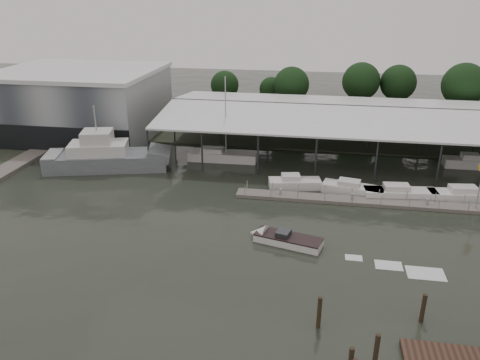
# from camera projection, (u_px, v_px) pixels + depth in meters

# --- Properties ---
(ground) EXTENTS (200.00, 200.00, 0.00)m
(ground) POSITION_uv_depth(u_px,v_px,m) (209.00, 235.00, 45.36)
(ground) COLOR #262B23
(ground) RESTS_ON ground
(land_strip_far) EXTENTS (140.00, 30.00, 0.30)m
(land_strip_far) POSITION_uv_depth(u_px,v_px,m) (263.00, 122.00, 83.65)
(land_strip_far) COLOR #303528
(land_strip_far) RESTS_ON ground
(land_strip_west) EXTENTS (20.00, 40.00, 0.30)m
(land_strip_west) POSITION_uv_depth(u_px,v_px,m) (19.00, 130.00, 78.88)
(land_strip_west) COLOR #303528
(land_strip_west) RESTS_ON ground
(storage_warehouse) EXTENTS (24.50, 20.50, 10.50)m
(storage_warehouse) POSITION_uv_depth(u_px,v_px,m) (81.00, 102.00, 75.01)
(storage_warehouse) COLOR #969CA0
(storage_warehouse) RESTS_ON ground
(covered_boat_shed) EXTENTS (58.24, 24.00, 6.96)m
(covered_boat_shed) POSITION_uv_depth(u_px,v_px,m) (371.00, 111.00, 65.96)
(covered_boat_shed) COLOR white
(covered_boat_shed) RESTS_ON ground
(trawler_dock) EXTENTS (3.00, 18.00, 0.50)m
(trawler_dock) POSITION_uv_depth(u_px,v_px,m) (15.00, 165.00, 62.68)
(trawler_dock) COLOR #66605A
(trawler_dock) RESTS_ON ground
(floating_dock) EXTENTS (28.00, 2.00, 1.40)m
(floating_dock) POSITION_uv_depth(u_px,v_px,m) (361.00, 201.00, 52.09)
(floating_dock) COLOR #66605A
(floating_dock) RESTS_ON ground
(grey_trawler) EXTENTS (16.88, 8.67, 8.84)m
(grey_trawler) POSITION_uv_depth(u_px,v_px,m) (108.00, 157.00, 61.66)
(grey_trawler) COLOR slate
(grey_trawler) RESTS_ON ground
(white_sailboat) EXTENTS (9.50, 2.80, 11.82)m
(white_sailboat) POSITION_uv_depth(u_px,v_px,m) (222.00, 156.00, 64.88)
(white_sailboat) COLOR silver
(white_sailboat) RESTS_ON ground
(speedboat_underway) EXTENTS (17.70, 6.26, 2.00)m
(speedboat_underway) POSITION_uv_depth(u_px,v_px,m) (282.00, 239.00, 43.85)
(speedboat_underway) COLOR silver
(speedboat_underway) RESTS_ON ground
(moored_cruiser_0) EXTENTS (6.47, 3.31, 1.70)m
(moored_cruiser_0) POSITION_uv_depth(u_px,v_px,m) (294.00, 183.00, 55.95)
(moored_cruiser_0) COLOR silver
(moored_cruiser_0) RESTS_ON ground
(moored_cruiser_1) EXTENTS (7.31, 3.69, 1.70)m
(moored_cruiser_1) POSITION_uv_depth(u_px,v_px,m) (352.00, 189.00, 54.30)
(moored_cruiser_1) COLOR silver
(moored_cruiser_1) RESTS_ON ground
(moored_cruiser_2) EXTENTS (8.25, 3.03, 1.70)m
(moored_cruiser_2) POSITION_uv_depth(u_px,v_px,m) (400.00, 193.00, 53.11)
(moored_cruiser_2) COLOR silver
(moored_cruiser_2) RESTS_ON ground
(moored_cruiser_3) EXTENTS (8.68, 3.27, 1.70)m
(moored_cruiser_3) POSITION_uv_depth(u_px,v_px,m) (466.00, 195.00, 52.62)
(moored_cruiser_3) COLOR silver
(moored_cruiser_3) RESTS_ON ground
(mooring_pilings) EXTENTS (7.59, 8.05, 3.60)m
(mooring_pilings) POSITION_uv_depth(u_px,v_px,m) (374.00, 353.00, 29.20)
(mooring_pilings) COLOR #35291A
(mooring_pilings) RESTS_ON ground
(horizon_tree_line) EXTENTS (72.10, 11.62, 10.90)m
(horizon_tree_line) POSITION_uv_depth(u_px,v_px,m) (398.00, 87.00, 82.48)
(horizon_tree_line) COLOR black
(horizon_tree_line) RESTS_ON ground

